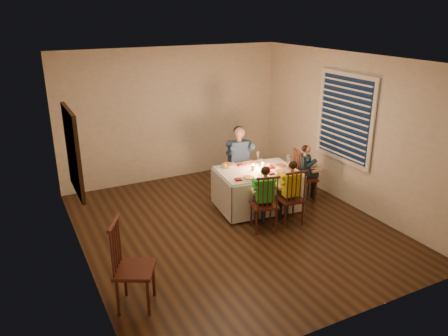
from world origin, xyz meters
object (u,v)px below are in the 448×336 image
chair_extra (138,305)px  child_teal (304,199)px  chair_near_right (289,223)px  child_yellow (289,223)px  child_green (263,229)px  adult (239,192)px  serving_bowl (228,166)px  dining_table (257,181)px  chair_end (304,199)px  chair_adult (239,192)px  chair_near_left (263,229)px

chair_extra → child_teal: 3.88m
chair_near_right → child_yellow: bearing=-0.0°
child_green → adult: bearing=-88.9°
chair_near_right → adult: size_ratio=0.74×
child_green → child_teal: 1.40m
chair_extra → child_green: 2.48m
serving_bowl → child_teal: bearing=-18.9°
chair_near_right → child_yellow: (0.00, 0.00, 0.00)m
dining_table → child_green: 0.93m
chair_extra → child_yellow: size_ratio=1.02×
adult → child_teal: bearing=-37.0°
chair_end → child_green: (-1.25, -0.63, 0.00)m
chair_adult → child_green: size_ratio=0.90×
child_green → serving_bowl: bearing=-71.5°
chair_near_left → chair_near_right: bearing=-165.3°
chair_near_left → adult: adult is taller
dining_table → serving_bowl: (-0.38, 0.36, 0.23)m
chair_near_right → adult: 1.47m
chair_near_left → serving_bowl: size_ratio=4.56×
chair_adult → chair_end: 1.22m
dining_table → child_yellow: 0.90m
dining_table → chair_near_right: (0.17, -0.73, -0.49)m
dining_table → chair_adult: dining_table is taller
chair_adult → chair_near_right: (0.12, -1.46, 0.00)m
child_green → serving_bowl: 1.30m
chair_near_right → child_yellow: size_ratio=0.89×
chair_near_right → chair_adult: bearing=-79.1°
adult → child_green: size_ratio=1.20×
adult → serving_bowl: size_ratio=6.13×
dining_table → serving_bowl: size_ratio=6.91×
chair_end → chair_extra: 3.88m
chair_adult → chair_near_left: size_ratio=1.00×
chair_end → child_green: 1.40m
chair_near_left → child_yellow: 0.48m
chair_near_right → child_green: 0.48m
child_teal → serving_bowl: size_ratio=4.98×
chair_adult → adult: size_ratio=0.74×
chair_adult → chair_end: (0.89, -0.83, 0.00)m
child_yellow → child_teal: size_ratio=1.04×
child_green → chair_near_left: bearing=15.1°
chair_adult → chair_end: size_ratio=1.00×
chair_end → serving_bowl: serving_bowl is taller
dining_table → chair_near_right: 0.90m
chair_adult → chair_near_left: same height
chair_near_left → adult: (0.36, 1.46, 0.00)m
dining_table → adult: (0.05, 0.73, -0.49)m
dining_table → chair_end: 1.07m
chair_adult → chair_near_left: bearing=-98.1°
child_green → child_yellow: 0.48m
serving_bowl → child_yellow: bearing=-63.3°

